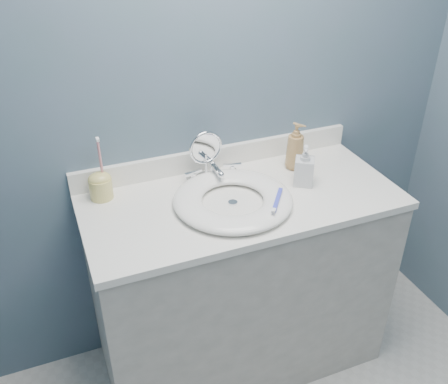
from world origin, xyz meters
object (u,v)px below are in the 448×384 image
makeup_mirror (206,153)px  soap_bottle_amber (295,146)px  toothbrush_holder (101,185)px  soap_bottle_clear (305,165)px

makeup_mirror → soap_bottle_amber: bearing=-12.2°
makeup_mirror → soap_bottle_amber: makeup_mirror is taller
makeup_mirror → toothbrush_holder: size_ratio=0.83×
soap_bottle_amber → makeup_mirror: bearing=139.0°
soap_bottle_clear → soap_bottle_amber: bearing=109.6°
soap_bottle_clear → makeup_mirror: bearing=-176.2°
soap_bottle_amber → toothbrush_holder: toothbrush_holder is taller
soap_bottle_amber → soap_bottle_clear: soap_bottle_amber is taller
soap_bottle_clear → toothbrush_holder: 0.79m
soap_bottle_clear → toothbrush_holder: bearing=-161.8°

